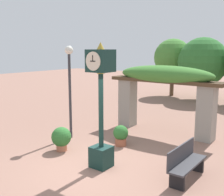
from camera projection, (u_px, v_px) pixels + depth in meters
ground_plane at (93, 167)px, 7.95m from camera, size 60.00×60.00×0.00m
pedestal_clock at (101, 102)px, 7.66m from camera, size 0.60×0.65×3.48m
pergola at (164, 84)px, 10.98m from camera, size 4.62×1.19×2.68m
potted_plant_near_left at (61, 138)px, 9.17m from camera, size 0.65×0.65×0.79m
potted_plant_near_right at (121, 135)px, 9.66m from camera, size 0.52×0.52×0.72m
park_bench at (185, 163)px, 7.16m from camera, size 0.42×1.58×0.89m
lamp_post at (70, 75)px, 10.22m from camera, size 0.30×0.30×3.42m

